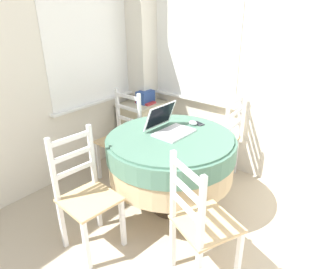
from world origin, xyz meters
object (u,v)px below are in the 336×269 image
dining_chair_left_flank (90,170)px  dining_chair_near_right_window (216,143)px  cell_phone (181,129)px  dining_chair_near_back_window (139,134)px  computer_mouse (177,128)px  corner_cabinet (177,130)px  laptop (156,128)px  book_on_cabinet (182,108)px  round_dining_table (164,150)px  storage_box (180,104)px  dining_chair_camera_near (135,202)px

dining_chair_left_flank → dining_chair_near_right_window: bearing=-8.1°
cell_phone → dining_chair_near_back_window: dining_chair_near_back_window is taller
computer_mouse → cell_phone: computer_mouse is taller
corner_cabinet → laptop: bearing=-137.8°
book_on_cabinet → computer_mouse: bearing=-129.7°
round_dining_table → cell_phone: cell_phone is taller
round_dining_table → corner_cabinet: 1.20m
computer_mouse → dining_chair_near_back_window: dining_chair_near_back_window is taller
dining_chair_near_right_window → storage_box: dining_chair_near_right_window is taller
corner_cabinet → dining_chair_near_right_window: bearing=-90.6°
storage_box → laptop: bearing=-139.0°
dining_chair_near_back_window → storage_box: dining_chair_near_back_window is taller
dining_chair_near_back_window → corner_cabinet: (0.67, 0.08, -0.13)m
dining_chair_near_back_window → dining_chair_camera_near: same height
cell_phone → corner_cabinet: cell_phone is taller
dining_chair_near_back_window → corner_cabinet: bearing=6.8°
round_dining_table → dining_chair_near_right_window: dining_chair_near_right_window is taller
laptop → computer_mouse: size_ratio=4.94×
computer_mouse → book_on_cabinet: computer_mouse is taller
dining_chair_left_flank → corner_cabinet: 1.67m
dining_chair_camera_near → storage_box: dining_chair_camera_near is taller
computer_mouse → corner_cabinet: computer_mouse is taller
computer_mouse → storage_box: storage_box is taller
round_dining_table → book_on_cabinet: bearing=44.1°
round_dining_table → corner_cabinet: (0.79, 0.86, -0.26)m
cell_phone → dining_chair_near_back_window: size_ratio=0.12×
cell_phone → corner_cabinet: (0.54, 0.82, -0.44)m
storage_box → computer_mouse: bearing=-127.3°
dining_chair_camera_near → dining_chair_left_flank: size_ratio=1.00×
round_dining_table → dining_chair_near_back_window: size_ratio=1.18×
storage_box → book_on_cabinet: size_ratio=0.95×
dining_chair_near_back_window → storage_box: 0.76m
dining_chair_near_back_window → dining_chair_near_right_window: (0.66, -0.75, 0.00)m
corner_cabinet → book_on_cabinet: book_on_cabinet is taller
dining_chair_camera_near → corner_cabinet: size_ratio=1.46×
dining_chair_near_right_window → dining_chair_camera_near: size_ratio=1.00×
dining_chair_near_back_window → dining_chair_camera_near: size_ratio=1.00×
cell_phone → storage_box: (0.57, 0.82, -0.03)m
corner_cabinet → computer_mouse: bearing=-125.8°
round_dining_table → dining_chair_near_back_window: (0.12, 0.78, -0.13)m
cell_phone → dining_chair_near_right_window: (0.54, -0.01, -0.31)m
dining_chair_camera_near → storage_box: bearing=42.9°
corner_cabinet → book_on_cabinet: bearing=-41.3°
cell_phone → dining_chair_left_flank: dining_chair_left_flank is taller
computer_mouse → dining_chair_near_right_window: 0.67m
cell_phone → dining_chair_near_right_window: dining_chair_near_right_window is taller
laptop → dining_chair_camera_near: bearing=-134.6°
round_dining_table → laptop: 0.26m
computer_mouse → book_on_cabinet: size_ratio=0.39×
computer_mouse → dining_chair_left_flank: bearing=167.5°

